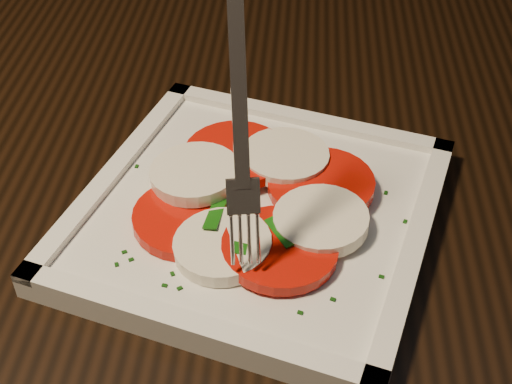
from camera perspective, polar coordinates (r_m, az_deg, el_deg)
table at (r=0.65m, az=-6.00°, el=-4.49°), size 1.24×0.86×0.75m
plate at (r=0.52m, az=0.00°, el=-1.87°), size 0.30×0.30×0.01m
caprese_salad at (r=0.51m, az=-0.01°, el=-0.54°), size 0.21×0.20×0.02m
fork at (r=0.42m, az=-1.38°, el=6.39°), size 0.04×0.07×0.18m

